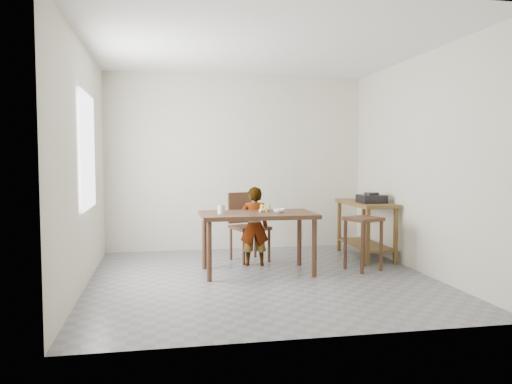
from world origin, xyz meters
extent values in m
cube|color=slate|center=(0.00, 0.00, -0.02)|extent=(4.00, 4.00, 0.04)
cube|color=white|center=(0.00, 0.00, 2.72)|extent=(4.00, 4.00, 0.04)
cube|color=beige|center=(0.00, 2.02, 1.35)|extent=(4.00, 0.04, 2.70)
cube|color=beige|center=(0.00, -2.02, 1.35)|extent=(4.00, 0.04, 2.70)
cube|color=beige|center=(-2.02, 0.00, 1.35)|extent=(0.04, 4.00, 2.70)
cube|color=beige|center=(2.02, 0.00, 1.35)|extent=(0.04, 4.00, 2.70)
cube|color=white|center=(-1.97, 0.20, 1.50)|extent=(0.02, 1.10, 1.30)
imported|color=white|center=(0.04, 0.73, 0.52)|extent=(0.41, 0.29, 1.05)
cylinder|color=silver|center=(-0.45, 0.27, 0.80)|extent=(0.11, 0.11, 0.11)
imported|color=white|center=(0.27, 0.27, 0.77)|extent=(0.19, 0.19, 0.05)
imported|color=white|center=(1.76, 1.20, 0.83)|extent=(0.29, 0.29, 0.06)
cube|color=black|center=(1.72, 0.81, 0.86)|extent=(0.34, 0.34, 0.11)
camera|label=1|loc=(-1.16, -5.70, 1.42)|focal=35.00mm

